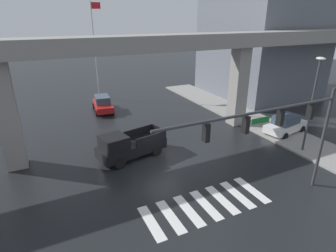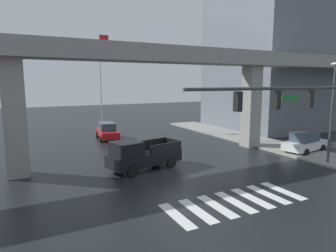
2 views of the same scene
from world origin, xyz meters
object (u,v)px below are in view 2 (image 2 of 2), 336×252
object	(u,v)px
flagpole	(101,76)
sedan_white	(305,142)
street_lamp_mid_block	(245,96)
pickup_truck	(141,156)
traffic_signal_mast	(311,107)
street_lamp_near_corner	(333,101)
sedan_red	(107,131)

from	to	relation	value
flagpole	sedan_white	bearing A→B (deg)	-55.89
sedan_white	street_lamp_mid_block	xyz separation A→B (m)	(-1.63, 5.76, 3.70)
pickup_truck	street_lamp_mid_block	bearing A→B (deg)	18.34
pickup_truck	street_lamp_mid_block	distance (m)	13.66
sedan_white	flagpole	world-z (taller)	flagpole
traffic_signal_mast	street_lamp_mid_block	bearing A→B (deg)	60.97
pickup_truck	flagpole	bearing A→B (deg)	84.28
sedan_white	street_lamp_near_corner	bearing A→B (deg)	-116.61
pickup_truck	flagpole	size ratio (longest dim) A/B	0.47
street_lamp_near_corner	flagpole	distance (m)	24.31
street_lamp_mid_block	flagpole	distance (m)	16.78
sedan_red	street_lamp_near_corner	bearing A→B (deg)	-54.89
traffic_signal_mast	flagpole	distance (m)	25.53
traffic_signal_mast	street_lamp_near_corner	bearing A→B (deg)	26.69
pickup_truck	sedan_white	distance (m)	14.24
traffic_signal_mast	street_lamp_near_corner	size ratio (longest dim) A/B	1.50
street_lamp_mid_block	pickup_truck	bearing A→B (deg)	-161.66
sedan_white	traffic_signal_mast	distance (m)	11.56
sedan_red	traffic_signal_mast	size ratio (longest dim) A/B	0.41
street_lamp_near_corner	street_lamp_mid_block	size ratio (longest dim) A/B	1.00
sedan_white	street_lamp_mid_block	size ratio (longest dim) A/B	0.63
sedan_red	sedan_white	bearing A→B (deg)	-45.07
street_lamp_mid_block	sedan_white	bearing A→B (deg)	-74.17
pickup_truck	traffic_signal_mast	bearing A→B (deg)	-56.30
pickup_truck	traffic_signal_mast	distance (m)	10.70
traffic_signal_mast	sedan_white	bearing A→B (deg)	38.20
pickup_truck	street_lamp_near_corner	distance (m)	13.90
street_lamp_mid_block	flagpole	world-z (taller)	flagpole
pickup_truck	sedan_white	xyz separation A→B (m)	(14.15, -1.61, -0.14)
sedan_white	flagpole	distance (m)	22.96
flagpole	traffic_signal_mast	bearing A→B (deg)	-81.21
sedan_red	sedan_white	size ratio (longest dim) A/B	0.98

